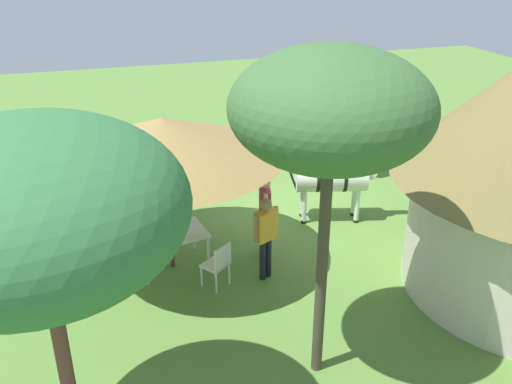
{
  "coord_description": "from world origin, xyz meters",
  "views": [
    {
      "loc": [
        4.33,
        10.8,
        6.02
      ],
      "look_at": [
        1.08,
        0.43,
        1.0
      ],
      "focal_mm": 39.06,
      "sensor_mm": 36.0,
      "label": 1
    }
  ],
  "objects_px": {
    "shade_umbrella": "(163,138)",
    "zebra_toward_hut": "(388,138)",
    "acacia_tree_behind_hut": "(36,209)",
    "acacia_tree_far_lawn": "(331,109)",
    "patio_dining_table": "(171,237)",
    "standing_watcher": "(306,133)",
    "patio_chair_west_end": "(219,263)",
    "guest_beside_umbrella": "(265,208)",
    "zebra_by_umbrella": "(333,178)",
    "zebra_nearest_camera": "(187,152)",
    "patio_chair_near_hut": "(133,224)",
    "guest_behind_table": "(266,231)"
  },
  "relations": [
    {
      "from": "patio_chair_west_end",
      "to": "acacia_tree_behind_hut",
      "type": "height_order",
      "value": "acacia_tree_behind_hut"
    },
    {
      "from": "zebra_toward_hut",
      "to": "patio_chair_near_hut",
      "type": "bearing_deg",
      "value": -85.02
    },
    {
      "from": "zebra_by_umbrella",
      "to": "shade_umbrella",
      "type": "bearing_deg",
      "value": -61.04
    },
    {
      "from": "guest_behind_table",
      "to": "acacia_tree_behind_hut",
      "type": "height_order",
      "value": "acacia_tree_behind_hut"
    },
    {
      "from": "standing_watcher",
      "to": "patio_dining_table",
      "type": "bearing_deg",
      "value": 85.46
    },
    {
      "from": "guest_beside_umbrella",
      "to": "zebra_nearest_camera",
      "type": "height_order",
      "value": "guest_beside_umbrella"
    },
    {
      "from": "standing_watcher",
      "to": "acacia_tree_far_lawn",
      "type": "distance_m",
      "value": 8.67
    },
    {
      "from": "standing_watcher",
      "to": "acacia_tree_behind_hut",
      "type": "bearing_deg",
      "value": 95.8
    },
    {
      "from": "patio_chair_west_end",
      "to": "zebra_toward_hut",
      "type": "distance_m",
      "value": 7.14
    },
    {
      "from": "acacia_tree_far_lawn",
      "to": "standing_watcher",
      "type": "bearing_deg",
      "value": -110.63
    },
    {
      "from": "standing_watcher",
      "to": "patio_chair_west_end",
      "type": "bearing_deg",
      "value": 96.6
    },
    {
      "from": "patio_dining_table",
      "to": "standing_watcher",
      "type": "bearing_deg",
      "value": -137.81
    },
    {
      "from": "patio_chair_west_end",
      "to": "guest_behind_table",
      "type": "bearing_deg",
      "value": -33.18
    },
    {
      "from": "zebra_by_umbrella",
      "to": "acacia_tree_far_lawn",
      "type": "relative_size",
      "value": 0.45
    },
    {
      "from": "patio_chair_west_end",
      "to": "zebra_nearest_camera",
      "type": "xyz_separation_m",
      "value": [
        -0.31,
        -4.52,
        0.52
      ]
    },
    {
      "from": "patio_dining_table",
      "to": "zebra_nearest_camera",
      "type": "bearing_deg",
      "value": -106.3
    },
    {
      "from": "zebra_nearest_camera",
      "to": "zebra_by_umbrella",
      "type": "xyz_separation_m",
      "value": [
        -2.85,
        2.61,
        0.0
      ]
    },
    {
      "from": "zebra_by_umbrella",
      "to": "guest_beside_umbrella",
      "type": "bearing_deg",
      "value": -47.55
    },
    {
      "from": "guest_beside_umbrella",
      "to": "acacia_tree_far_lawn",
      "type": "bearing_deg",
      "value": -170.69
    },
    {
      "from": "patio_chair_near_hut",
      "to": "acacia_tree_far_lawn",
      "type": "height_order",
      "value": "acacia_tree_far_lawn"
    },
    {
      "from": "patio_chair_near_hut",
      "to": "zebra_by_umbrella",
      "type": "relative_size",
      "value": 0.41
    },
    {
      "from": "zebra_nearest_camera",
      "to": "acacia_tree_far_lawn",
      "type": "xyz_separation_m",
      "value": [
        -0.58,
        7.07,
        3.04
      ]
    },
    {
      "from": "standing_watcher",
      "to": "guest_beside_umbrella",
      "type": "bearing_deg",
      "value": 101.51
    },
    {
      "from": "patio_dining_table",
      "to": "zebra_nearest_camera",
      "type": "height_order",
      "value": "zebra_nearest_camera"
    },
    {
      "from": "patio_chair_west_end",
      "to": "standing_watcher",
      "type": "relative_size",
      "value": 0.53
    },
    {
      "from": "shade_umbrella",
      "to": "standing_watcher",
      "type": "height_order",
      "value": "shade_umbrella"
    },
    {
      "from": "guest_beside_umbrella",
      "to": "patio_chair_near_hut",
      "type": "bearing_deg",
      "value": 80.79
    },
    {
      "from": "patio_chair_west_end",
      "to": "patio_chair_near_hut",
      "type": "xyz_separation_m",
      "value": [
        1.35,
        -2.03,
        0.0
      ]
    },
    {
      "from": "guest_behind_table",
      "to": "zebra_nearest_camera",
      "type": "xyz_separation_m",
      "value": [
        0.62,
        -4.47,
        0.03
      ]
    },
    {
      "from": "patio_dining_table",
      "to": "acacia_tree_behind_hut",
      "type": "xyz_separation_m",
      "value": [
        1.86,
        4.2,
        2.89
      ]
    },
    {
      "from": "patio_chair_west_end",
      "to": "zebra_nearest_camera",
      "type": "relative_size",
      "value": 0.47
    },
    {
      "from": "patio_chair_west_end",
      "to": "standing_watcher",
      "type": "distance_m",
      "value": 6.3
    },
    {
      "from": "shade_umbrella",
      "to": "zebra_toward_hut",
      "type": "height_order",
      "value": "shade_umbrella"
    },
    {
      "from": "patio_dining_table",
      "to": "guest_behind_table",
      "type": "relative_size",
      "value": 0.9
    },
    {
      "from": "shade_umbrella",
      "to": "guest_beside_umbrella",
      "type": "distance_m",
      "value": 2.54
    },
    {
      "from": "guest_behind_table",
      "to": "standing_watcher",
      "type": "relative_size",
      "value": 0.99
    },
    {
      "from": "patio_chair_near_hut",
      "to": "patio_dining_table",
      "type": "bearing_deg",
      "value": 90.0
    },
    {
      "from": "patio_dining_table",
      "to": "guest_behind_table",
      "type": "xyz_separation_m",
      "value": [
        -1.65,
        0.94,
        0.35
      ]
    },
    {
      "from": "zebra_nearest_camera",
      "to": "acacia_tree_behind_hut",
      "type": "relative_size",
      "value": 0.43
    },
    {
      "from": "zebra_nearest_camera",
      "to": "standing_watcher",
      "type": "bearing_deg",
      "value": -17.9
    },
    {
      "from": "zebra_toward_hut",
      "to": "acacia_tree_far_lawn",
      "type": "xyz_separation_m",
      "value": [
        4.92,
        6.68,
        3.1
      ]
    },
    {
      "from": "guest_behind_table",
      "to": "standing_watcher",
      "type": "height_order",
      "value": "standing_watcher"
    },
    {
      "from": "patio_dining_table",
      "to": "patio_chair_near_hut",
      "type": "xyz_separation_m",
      "value": [
        0.64,
        -1.04,
        -0.14
      ]
    },
    {
      "from": "shade_umbrella",
      "to": "acacia_tree_behind_hut",
      "type": "relative_size",
      "value": 0.97
    },
    {
      "from": "shade_umbrella",
      "to": "acacia_tree_far_lawn",
      "type": "xyz_separation_m",
      "value": [
        -1.61,
        3.54,
        1.39
      ]
    },
    {
      "from": "shade_umbrella",
      "to": "guest_behind_table",
      "type": "xyz_separation_m",
      "value": [
        -1.65,
        0.94,
        -1.68
      ]
    },
    {
      "from": "guest_behind_table",
      "to": "zebra_by_umbrella",
      "type": "bearing_deg",
      "value": -165.64
    },
    {
      "from": "acacia_tree_behind_hut",
      "to": "acacia_tree_far_lawn",
      "type": "bearing_deg",
      "value": -169.17
    },
    {
      "from": "patio_chair_west_end",
      "to": "guest_beside_umbrella",
      "type": "distance_m",
      "value": 1.59
    },
    {
      "from": "guest_beside_umbrella",
      "to": "zebra_by_umbrella",
      "type": "bearing_deg",
      "value": -48.79
    }
  ]
}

